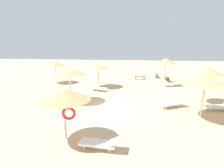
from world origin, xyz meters
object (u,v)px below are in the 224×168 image
object	(u,v)px
parasol_0	(64,95)
parasol_2	(207,70)
lounger_4	(173,103)
lounger_5	(51,103)
parasol_5	(70,72)
parasol_3	(98,66)
parasol_1	(166,61)
bench_2	(140,77)
bench_1	(167,78)
bench_0	(157,75)
lounger_3	(97,88)
lounger_0	(101,143)
parasol_6	(55,63)
parasol_4	(204,80)
lounger_1	(172,84)

from	to	relation	value
parasol_0	parasol_2	xyz separation A→B (m)	(9.10, 7.09, 0.36)
lounger_4	lounger_5	xyz separation A→B (m)	(-9.27, -1.02, -0.00)
parasol_5	parasol_2	bearing A→B (deg)	5.02
parasol_3	lounger_4	world-z (taller)	parasol_3
parasol_1	parasol_3	world-z (taller)	parasol_1
bench_2	parasol_1	bearing A→B (deg)	-37.90
bench_1	bench_0	bearing A→B (deg)	115.81
lounger_3	lounger_4	xyz separation A→B (m)	(6.72, -4.24, 0.00)
lounger_0	parasol_5	bearing A→B (deg)	119.15
parasol_6	bench_1	xyz separation A→B (m)	(13.83, 2.94, -2.08)
parasol_1	lounger_4	distance (m)	9.03
lounger_4	bench_0	size ratio (longest dim) A/B	1.27
lounger_5	parasol_4	bearing A→B (deg)	-3.95
bench_2	parasol_6	bearing A→B (deg)	-161.92
parasol_0	parasol_2	distance (m)	11.55
lounger_5	bench_2	xyz separation A→B (m)	(7.01, 11.97, 0.03)
lounger_4	parasol_0	bearing A→B (deg)	-138.48
parasol_5	lounger_0	distance (m)	8.18
lounger_1	lounger_4	size ratio (longest dim) A/B	1.03
parasol_4	parasol_0	bearing A→B (deg)	-153.78
parasol_2	parasol_3	bearing A→B (deg)	154.73
parasol_1	bench_1	bearing A→B (deg)	73.37
parasol_5	lounger_4	size ratio (longest dim) A/B	1.41
parasol_4	parasol_5	bearing A→B (deg)	166.83
parasol_6	lounger_0	xyz separation A→B (m)	(8.24, -13.93, -2.11)
bench_1	parasol_5	bearing A→B (deg)	-133.32
bench_0	lounger_5	bearing A→B (deg)	-124.54
parasol_3	parasol_5	xyz separation A→B (m)	(-1.28, -5.54, 0.19)
lounger_3	parasol_6	bearing A→B (deg)	150.58
parasol_1	lounger_0	size ratio (longest dim) A/B	1.56
parasol_0	parasol_6	xyz separation A→B (m)	(-6.28, 13.19, 0.10)
parasol_1	bench_0	bearing A→B (deg)	97.16
bench_0	parasol_4	bearing A→B (deg)	-84.74
parasol_3	parasol_4	size ratio (longest dim) A/B	0.87
lounger_1	lounger_3	xyz separation A→B (m)	(-8.01, -3.05, 0.00)
parasol_3	bench_1	bearing A→B (deg)	28.65
parasol_2	parasol_4	xyz separation A→B (m)	(-1.27, -3.24, -0.19)
lounger_5	bench_1	xyz separation A→B (m)	(10.47, 11.53, 0.03)
parasol_3	parasol_1	bearing A→B (deg)	19.08
parasol_4	bench_0	size ratio (longest dim) A/B	2.04
parasol_2	lounger_1	size ratio (longest dim) A/B	1.51
parasol_6	lounger_5	size ratio (longest dim) A/B	1.40
bench_0	parasol_6	bearing A→B (deg)	-158.24
parasol_0	bench_0	distance (m)	19.51
parasol_2	parasol_3	distance (m)	10.74
bench_0	parasol_0	bearing A→B (deg)	-109.58
parasol_4	parasol_5	size ratio (longest dim) A/B	1.14
bench_0	bench_2	size ratio (longest dim) A/B	1.01
lounger_0	parasol_2	bearing A→B (deg)	47.68
lounger_0	lounger_3	distance (m)	10.86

